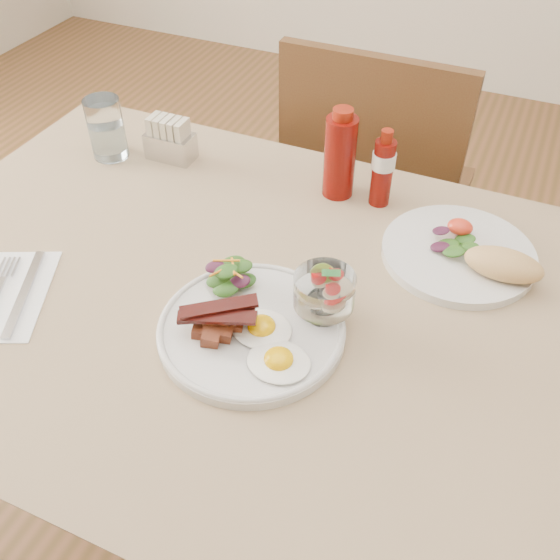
{
  "coord_description": "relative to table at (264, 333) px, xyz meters",
  "views": [
    {
      "loc": [
        0.31,
        -0.64,
        1.44
      ],
      "look_at": [
        0.04,
        -0.02,
        0.82
      ],
      "focal_mm": 40.0,
      "sensor_mm": 36.0,
      "label": 1
    }
  ],
  "objects": [
    {
      "name": "bacon_potato_pile",
      "position": [
        -0.02,
        -0.11,
        0.13
      ],
      "size": [
        0.12,
        0.08,
        0.05
      ],
      "rotation": [
        0.0,
        0.0,
        -0.02
      ],
      "color": "maroon",
      "rests_on": "main_plate"
    },
    {
      "name": "table",
      "position": [
        0.0,
        0.0,
        0.0
      ],
      "size": [
        1.33,
        0.88,
        0.75
      ],
      "color": "#523719",
      "rests_on": "ground"
    },
    {
      "name": "water_glass",
      "position": [
        -0.47,
        0.25,
        0.14
      ],
      "size": [
        0.07,
        0.07,
        0.12
      ],
      "color": "white",
      "rests_on": "table"
    },
    {
      "name": "second_plate",
      "position": [
        0.28,
        0.21,
        0.11
      ],
      "size": [
        0.27,
        0.26,
        0.07
      ],
      "rotation": [
        0.0,
        0.0,
        -0.01
      ],
      "color": "silver",
      "rests_on": "table"
    },
    {
      "name": "hot_sauce_bottle",
      "position": [
        0.09,
        0.32,
        0.16
      ],
      "size": [
        0.06,
        0.06,
        0.15
      ],
      "rotation": [
        0.0,
        0.0,
        0.42
      ],
      "color": "#620A05",
      "rests_on": "table"
    },
    {
      "name": "side_salad",
      "position": [
        -0.05,
        -0.02,
        0.12
      ],
      "size": [
        0.08,
        0.07,
        0.04
      ],
      "rotation": [
        0.0,
        0.0,
        -0.04
      ],
      "color": "#174312",
      "rests_on": "main_plate"
    },
    {
      "name": "chair_far",
      "position": [
        0.0,
        0.66,
        -0.14
      ],
      "size": [
        0.42,
        0.42,
        0.93
      ],
      "color": "#523719",
      "rests_on": "ground"
    },
    {
      "name": "napkin_cutlery",
      "position": [
        -0.37,
        -0.16,
        0.09
      ],
      "size": [
        0.19,
        0.24,
        0.01
      ],
      "rotation": [
        0.0,
        0.0,
        0.43
      ],
      "color": "white",
      "rests_on": "table"
    },
    {
      "name": "sugar_caddy",
      "position": [
        -0.35,
        0.3,
        0.13
      ],
      "size": [
        0.1,
        0.06,
        0.09
      ],
      "rotation": [
        0.0,
        0.0,
        0.01
      ],
      "color": "silver",
      "rests_on": "table"
    },
    {
      "name": "fried_eggs",
      "position": [
        0.06,
        -0.11,
        0.11
      ],
      "size": [
        0.15,
        0.14,
        0.02
      ],
      "rotation": [
        0.0,
        0.0,
        -0.14
      ],
      "color": "white",
      "rests_on": "main_plate"
    },
    {
      "name": "main_plate",
      "position": [
        0.02,
        -0.08,
        0.1
      ],
      "size": [
        0.28,
        0.28,
        0.02
      ],
      "primitive_type": "cylinder",
      "color": "silver",
      "rests_on": "table"
    },
    {
      "name": "ketchup_bottle",
      "position": [
        0.01,
        0.32,
        0.17
      ],
      "size": [
        0.07,
        0.07,
        0.18
      ],
      "rotation": [
        0.0,
        0.0,
        0.19
      ],
      "color": "#620A05",
      "rests_on": "table"
    },
    {
      "name": "fruit_cup",
      "position": [
        0.11,
        -0.02,
        0.16
      ],
      "size": [
        0.09,
        0.09,
        0.09
      ],
      "rotation": [
        0.0,
        0.0,
        -0.14
      ],
      "color": "white",
      "rests_on": "main_plate"
    }
  ]
}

